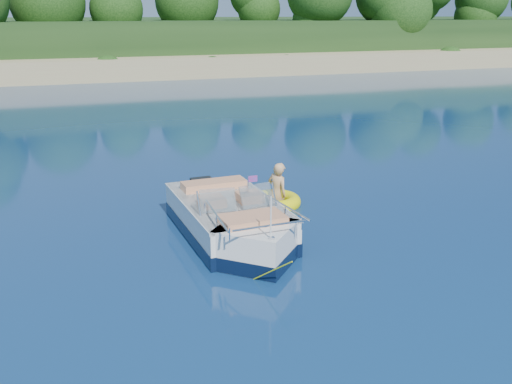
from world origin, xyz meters
TOP-DOWN VIEW (x-y plane):
  - ground at (0.00, 0.00)m, footprint 160.00×160.00m
  - shoreline at (0.00, 63.77)m, footprint 170.00×59.00m
  - treeline at (0.04, 41.01)m, footprint 150.00×7.12m
  - motorboat at (0.20, 3.88)m, footprint 2.03×5.28m
  - tow_tube at (1.86, 5.71)m, footprint 1.62×1.62m
  - boy at (1.90, 5.76)m, footprint 0.76×0.94m

SIDE VIEW (x-z plane):
  - ground at x=0.00m, z-range 0.00..0.00m
  - boy at x=1.90m, z-range -0.85..0.85m
  - tow_tube at x=1.86m, z-range -0.08..0.26m
  - motorboat at x=0.20m, z-range -0.54..1.22m
  - shoreline at x=0.00m, z-range -2.02..3.98m
  - treeline at x=0.04m, z-range 1.45..9.64m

